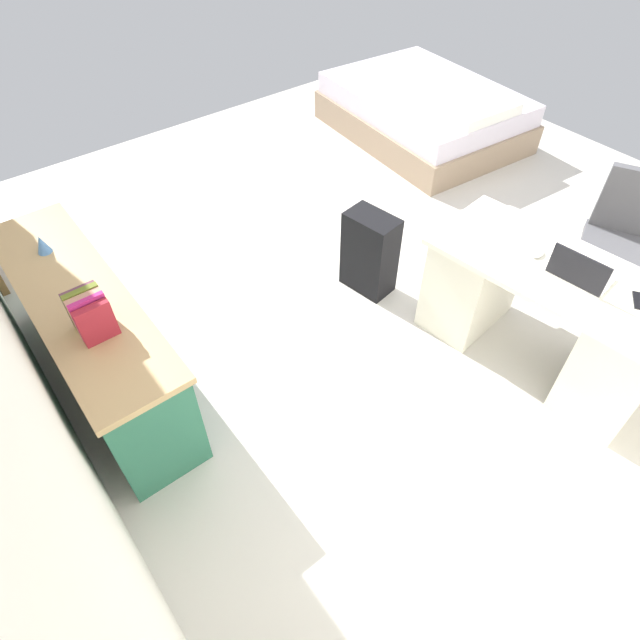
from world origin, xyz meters
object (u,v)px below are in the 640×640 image
(bed, at_px, (424,112))
(cell_phone_near_laptop, at_px, (640,301))
(laptop, at_px, (579,273))
(office_chair, at_px, (616,251))
(desk, at_px, (542,313))
(computer_mouse, at_px, (538,253))
(suitcase_black, at_px, (370,253))
(figurine_small, at_px, (42,244))
(credenza, at_px, (95,339))

(bed, xyz_separation_m, cell_phone_near_laptop, (-2.94, 1.52, 0.49))
(laptop, bearing_deg, office_chair, -80.86)
(desk, xyz_separation_m, bed, (2.53, -1.62, -0.14))
(computer_mouse, bearing_deg, suitcase_black, 14.21)
(computer_mouse, bearing_deg, figurine_small, 44.50)
(credenza, relative_size, laptop, 5.39)
(desk, bearing_deg, bed, -32.56)
(bed, height_order, laptop, laptop)
(desk, bearing_deg, computer_mouse, 0.87)
(desk, relative_size, computer_mouse, 15.08)
(bed, relative_size, computer_mouse, 20.09)
(laptop, bearing_deg, cell_phone_near_laptop, -159.42)
(desk, distance_m, cell_phone_near_laptop, 0.55)
(desk, relative_size, figurine_small, 13.71)
(figurine_small, bearing_deg, desk, -131.12)
(suitcase_black, height_order, laptop, laptop)
(suitcase_black, bearing_deg, cell_phone_near_laptop, -171.61)
(desk, bearing_deg, laptop, 172.95)
(office_chair, xyz_separation_m, laptop, (-0.14, 0.85, 0.36))
(bed, bearing_deg, desk, 147.44)
(office_chair, height_order, computer_mouse, office_chair)
(credenza, distance_m, bed, 3.98)
(desk, relative_size, credenza, 0.84)
(office_chair, distance_m, suitcase_black, 1.65)
(suitcase_black, distance_m, figurine_small, 2.06)
(office_chair, distance_m, laptop, 0.94)
(desk, xyz_separation_m, figurine_small, (1.94, 2.22, 0.40))
(bed, bearing_deg, suitcase_black, 124.94)
(bed, distance_m, computer_mouse, 2.92)
(credenza, bearing_deg, cell_phone_near_laptop, -129.28)
(laptop, height_order, computer_mouse, laptop)
(suitcase_black, relative_size, figurine_small, 5.55)
(office_chair, distance_m, computer_mouse, 0.91)
(suitcase_black, height_order, figurine_small, figurine_small)
(office_chair, relative_size, bed, 0.47)
(office_chair, relative_size, figurine_small, 8.55)
(cell_phone_near_laptop, distance_m, figurine_small, 3.30)
(computer_mouse, bearing_deg, office_chair, -105.28)
(office_chair, xyz_separation_m, figurine_small, (1.90, 3.06, 0.36))
(computer_mouse, xyz_separation_m, figurine_small, (1.78, 2.21, 0.04))
(office_chair, bearing_deg, laptop, 99.14)
(bed, bearing_deg, credenza, 105.24)
(desk, height_order, figurine_small, figurine_small)
(office_chair, xyz_separation_m, computer_mouse, (0.13, 0.84, 0.32))
(bed, relative_size, laptop, 6.01)
(credenza, height_order, laptop, laptop)
(office_chair, xyz_separation_m, credenza, (1.45, 3.06, -0.05))
(cell_phone_near_laptop, relative_size, figurine_small, 1.24)
(suitcase_black, xyz_separation_m, figurine_small, (0.80, 1.84, 0.48))
(office_chair, distance_m, figurine_small, 3.62)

